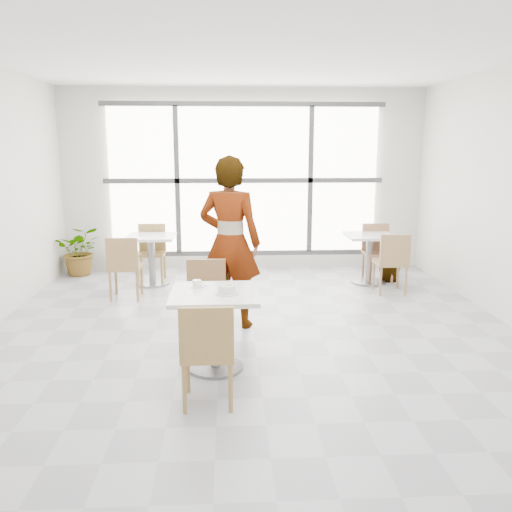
{
  "coord_description": "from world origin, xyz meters",
  "views": [
    {
      "loc": [
        -0.27,
        -5.37,
        2.06
      ],
      "look_at": [
        0.0,
        -0.3,
        1.0
      ],
      "focal_mm": 37.1,
      "sensor_mm": 36.0,
      "label": 1
    }
  ],
  "objects_px": {
    "person": "(230,243)",
    "plant_left": "(80,250)",
    "chair_near": "(207,348)",
    "bg_table_left": "(152,253)",
    "oatmeal_bowl": "(227,289)",
    "bg_chair_right_near": "(392,259)",
    "plant_right": "(390,261)",
    "bg_chair_right_far": "(377,248)",
    "bg_table_right": "(369,252)",
    "chair_far": "(206,295)",
    "coffee_cup": "(197,284)",
    "main_table": "(215,316)",
    "bg_chair_left_far": "(152,248)",
    "bg_chair_left_near": "(124,264)"
  },
  "relations": [
    {
      "from": "person",
      "to": "plant_left",
      "type": "bearing_deg",
      "value": -30.29
    },
    {
      "from": "coffee_cup",
      "to": "plant_left",
      "type": "distance_m",
      "value": 4.24
    },
    {
      "from": "chair_near",
      "to": "person",
      "type": "relative_size",
      "value": 0.44
    },
    {
      "from": "bg_table_left",
      "to": "bg_chair_left_near",
      "type": "height_order",
      "value": "bg_chair_left_near"
    },
    {
      "from": "oatmeal_bowl",
      "to": "person",
      "type": "distance_m",
      "value": 1.33
    },
    {
      "from": "main_table",
      "to": "bg_chair_left_far",
      "type": "bearing_deg",
      "value": 107.14
    },
    {
      "from": "person",
      "to": "plant_right",
      "type": "relative_size",
      "value": 3.05
    },
    {
      "from": "oatmeal_bowl",
      "to": "bg_chair_right_near",
      "type": "distance_m",
      "value": 3.44
    },
    {
      "from": "bg_table_right",
      "to": "bg_chair_left_far",
      "type": "bearing_deg",
      "value": 173.62
    },
    {
      "from": "oatmeal_bowl",
      "to": "plant_right",
      "type": "bearing_deg",
      "value": 52.3
    },
    {
      "from": "bg_chair_right_far",
      "to": "plant_left",
      "type": "xyz_separation_m",
      "value": [
        -4.71,
        0.54,
        -0.1
      ]
    },
    {
      "from": "plant_left",
      "to": "chair_near",
      "type": "bearing_deg",
      "value": -64.14
    },
    {
      "from": "oatmeal_bowl",
      "to": "person",
      "type": "height_order",
      "value": "person"
    },
    {
      "from": "chair_near",
      "to": "plant_right",
      "type": "xyz_separation_m",
      "value": [
        2.67,
        3.92,
        -0.18
      ]
    },
    {
      "from": "main_table",
      "to": "bg_table_left",
      "type": "relative_size",
      "value": 1.07
    },
    {
      "from": "chair_far",
      "to": "plant_left",
      "type": "xyz_separation_m",
      "value": [
        -2.16,
        3.08,
        -0.1
      ]
    },
    {
      "from": "coffee_cup",
      "to": "bg_chair_right_far",
      "type": "bearing_deg",
      "value": 50.12
    },
    {
      "from": "oatmeal_bowl",
      "to": "bg_chair_right_far",
      "type": "relative_size",
      "value": 0.24
    },
    {
      "from": "plant_right",
      "to": "bg_chair_right_near",
      "type": "bearing_deg",
      "value": -105.39
    },
    {
      "from": "bg_table_right",
      "to": "bg_chair_left_far",
      "type": "xyz_separation_m",
      "value": [
        -3.33,
        0.37,
        0.01
      ]
    },
    {
      "from": "bg_chair_left_near",
      "to": "bg_chair_right_near",
      "type": "bearing_deg",
      "value": -178.77
    },
    {
      "from": "main_table",
      "to": "coffee_cup",
      "type": "xyz_separation_m",
      "value": [
        -0.17,
        0.18,
        0.26
      ]
    },
    {
      "from": "bg_chair_right_far",
      "to": "plant_left",
      "type": "height_order",
      "value": "bg_chair_right_far"
    },
    {
      "from": "main_table",
      "to": "bg_chair_left_near",
      "type": "relative_size",
      "value": 0.92
    },
    {
      "from": "person",
      "to": "plant_right",
      "type": "bearing_deg",
      "value": -125.13
    },
    {
      "from": "bg_table_left",
      "to": "bg_chair_right_near",
      "type": "height_order",
      "value": "bg_chair_right_near"
    },
    {
      "from": "main_table",
      "to": "bg_chair_right_far",
      "type": "relative_size",
      "value": 0.92
    },
    {
      "from": "coffee_cup",
      "to": "plant_left",
      "type": "xyz_separation_m",
      "value": [
        -2.1,
        3.67,
        -0.38
      ]
    },
    {
      "from": "oatmeal_bowl",
      "to": "bg_chair_right_far",
      "type": "xyz_separation_m",
      "value": [
        2.33,
        3.37,
        -0.29
      ]
    },
    {
      "from": "plant_right",
      "to": "bg_table_left",
      "type": "bearing_deg",
      "value": -179.97
    },
    {
      "from": "bg_chair_right_near",
      "to": "bg_chair_right_far",
      "type": "xyz_separation_m",
      "value": [
        0.02,
        0.85,
        0.0
      ]
    },
    {
      "from": "coffee_cup",
      "to": "person",
      "type": "bearing_deg",
      "value": 73.39
    },
    {
      "from": "chair_far",
      "to": "bg_table_right",
      "type": "xyz_separation_m",
      "value": [
        2.38,
        2.31,
        -0.01
      ]
    },
    {
      "from": "bg_table_left",
      "to": "plant_right",
      "type": "bearing_deg",
      "value": 0.03
    },
    {
      "from": "oatmeal_bowl",
      "to": "plant_right",
      "type": "distance_m",
      "value": 4.13
    },
    {
      "from": "chair_near",
      "to": "oatmeal_bowl",
      "type": "height_order",
      "value": "chair_near"
    },
    {
      "from": "chair_near",
      "to": "bg_table_right",
      "type": "bearing_deg",
      "value": -121.1
    },
    {
      "from": "chair_far",
      "to": "coffee_cup",
      "type": "height_order",
      "value": "chair_far"
    },
    {
      "from": "oatmeal_bowl",
      "to": "bg_chair_left_near",
      "type": "xyz_separation_m",
      "value": [
        -1.4,
        2.45,
        -0.29
      ]
    },
    {
      "from": "chair_near",
      "to": "bg_table_left",
      "type": "bearing_deg",
      "value": -75.92
    },
    {
      "from": "bg_table_left",
      "to": "bg_table_right",
      "type": "bearing_deg",
      "value": -1.6
    },
    {
      "from": "coffee_cup",
      "to": "bg_chair_right_near",
      "type": "xyz_separation_m",
      "value": [
        2.6,
        2.28,
        -0.28
      ]
    },
    {
      "from": "oatmeal_bowl",
      "to": "bg_chair_right_far",
      "type": "distance_m",
      "value": 4.11
    },
    {
      "from": "bg_chair_right_near",
      "to": "bg_chair_right_far",
      "type": "bearing_deg",
      "value": -91.09
    },
    {
      "from": "main_table",
      "to": "plant_right",
      "type": "xyz_separation_m",
      "value": [
        2.62,
        3.17,
        -0.2
      ]
    },
    {
      "from": "bg_chair_right_near",
      "to": "plant_left",
      "type": "bearing_deg",
      "value": -16.46
    },
    {
      "from": "bg_chair_left_near",
      "to": "bg_chair_right_near",
      "type": "height_order",
      "value": "same"
    },
    {
      "from": "person",
      "to": "bg_chair_right_near",
      "type": "xyz_separation_m",
      "value": [
        2.28,
        1.22,
        -0.48
      ]
    },
    {
      "from": "bg_table_right",
      "to": "coffee_cup",
      "type": "bearing_deg",
      "value": -129.98
    },
    {
      "from": "person",
      "to": "bg_chair_right_far",
      "type": "relative_size",
      "value": 2.26
    }
  ]
}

